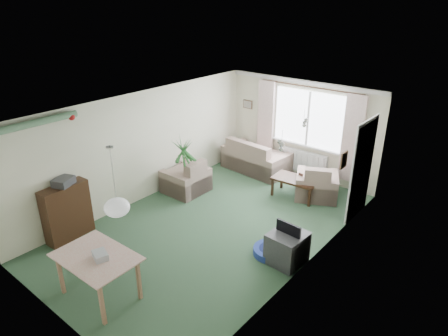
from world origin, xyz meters
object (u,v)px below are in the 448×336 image
Objects in this scene: bookshelf at (67,212)px; dining_table at (99,277)px; houseplant at (185,168)px; armchair_corner at (317,180)px; sofa at (256,155)px; armchair_left at (186,175)px; tv_cube at (287,248)px; coffee_table at (295,188)px; pet_bed at (271,251)px.

dining_table is (1.81, -0.58, -0.19)m from bookshelf.
houseplant is at bearing 112.56° from dining_table.
dining_table is (-0.98, -5.02, -0.05)m from armchair_corner.
dining_table is at bearing 103.89° from sofa.
houseplant is at bearing 84.13° from sofa.
sofa is 1.57× the size of bookshelf.
sofa is 1.92m from armchair_corner.
bookshelf is at bearing -101.16° from houseplant.
armchair_corner is at bearing 123.97° from armchair_left.
bookshelf is 0.96× the size of dining_table.
sofa is 1.50× the size of dining_table.
tv_cube is (3.20, -0.82, -0.13)m from armchair_left.
coffee_table reaches higher than pet_bed.
bookshelf reaches higher than coffee_table.
coffee_table is 4.79m from bookshelf.
bookshelf is 3.79m from pet_bed.
armchair_left is at bearing -147.03° from coffee_table.
dining_table reaches higher than pet_bed.
armchair_corner is 5.11m from dining_table.
dining_table is at bearing -119.15° from pet_bed.
coffee_table is at bearing 55.89° from bookshelf.
sofa is 2.09m from armchair_left.
houseplant is at bearing 171.44° from tv_cube.
tv_cube is 0.39m from pet_bed.
armchair_corner is 1.48× the size of tv_cube.
coffee_table is (2.09, 1.36, -0.18)m from armchair_left.
bookshelf is at bearing 31.08° from armchair_corner.
armchair_left is at bearing 7.69° from armchair_corner.
dining_table is at bearing -67.44° from houseplant.
armchair_left is at bearing 79.46° from bookshelf.
houseplant is at bearing -141.26° from coffee_table.
sofa is at bearing 99.76° from dining_table.
sofa is 2.25m from houseplant.
pet_bed is (2.88, -0.82, -0.34)m from armchair_left.
coffee_table is (1.54, -0.66, -0.20)m from sofa.
bookshelf is (-0.34, -2.75, 0.13)m from armchair_left.
bookshelf reaches higher than tv_cube.
bookshelf is at bearing 83.50° from sofa.
houseplant reaches higher than pet_bed.
armchair_left is 3.65m from dining_table.
sofa is 5.43m from dining_table.
bookshelf is at bearing -148.96° from pet_bed.
coffee_table is (-0.36, -0.32, -0.18)m from armchair_corner.
tv_cube reaches higher than pet_bed.
coffee_table is at bearing 15.30° from armchair_corner.
sofa is at bearing 156.90° from coffee_table.
armchair_left reaches higher than dining_table.
armchair_left is 2.78m from bookshelf.
armchair_corner is 1.00× the size of armchair_left.
dining_table is (1.47, -3.34, -0.05)m from armchair_left.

